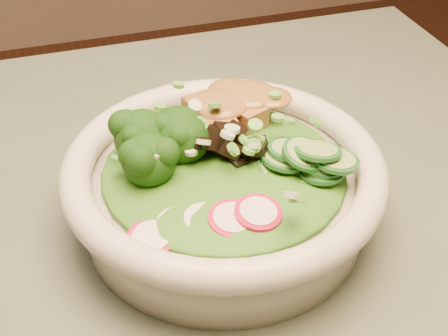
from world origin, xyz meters
name	(u,v)px	position (x,y,z in m)	size (l,w,h in m)	color
salad_bowl	(224,187)	(0.23, 0.04, 0.79)	(0.26, 0.26, 0.07)	beige
lettuce_bed	(224,167)	(0.23, 0.04, 0.81)	(0.20, 0.20, 0.02)	#245712
broccoli_florets	(148,148)	(0.17, 0.06, 0.82)	(0.08, 0.07, 0.04)	black
radish_slices	(217,217)	(0.20, -0.02, 0.81)	(0.11, 0.04, 0.02)	#AA0D36
cucumber_slices	(304,162)	(0.28, 0.01, 0.82)	(0.07, 0.07, 0.04)	#8AAF61
mushroom_heap	(226,145)	(0.23, 0.05, 0.82)	(0.07, 0.07, 0.04)	black
tofu_cubes	(234,114)	(0.25, 0.09, 0.82)	(0.09, 0.06, 0.04)	brown
peanut_sauce	(234,102)	(0.25, 0.09, 0.83)	(0.07, 0.05, 0.02)	brown
scallion_garnish	(224,144)	(0.23, 0.04, 0.83)	(0.19, 0.19, 0.02)	#59A83B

